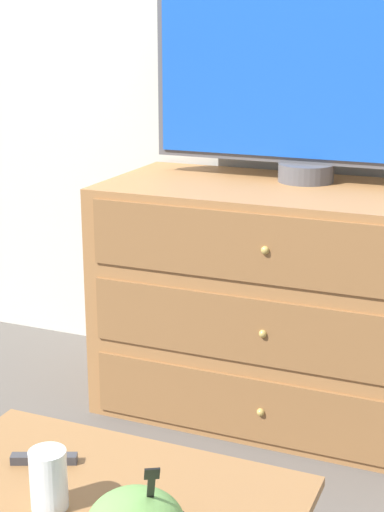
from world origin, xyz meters
The scene contains 6 objects.
ground_plane centered at (0.00, 0.00, 0.00)m, with size 12.00×12.00×0.00m, color #56514C.
wall_back centered at (0.00, 0.03, 1.30)m, with size 12.00×0.05×2.60m.
dresser centered at (-0.10, -0.31, 0.38)m, with size 1.21×0.58×0.77m.
tv centered at (-0.09, -0.19, 1.18)m, with size 1.04×0.18×0.80m.
drink_cup centered at (-0.17, -1.62, 0.47)m, with size 0.07×0.07×0.11m.
remote_control centered at (-0.26, -1.50, 0.43)m, with size 0.13×0.07×0.02m.
Camera 1 is at (0.54, -2.65, 1.25)m, focal length 55.00 mm.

